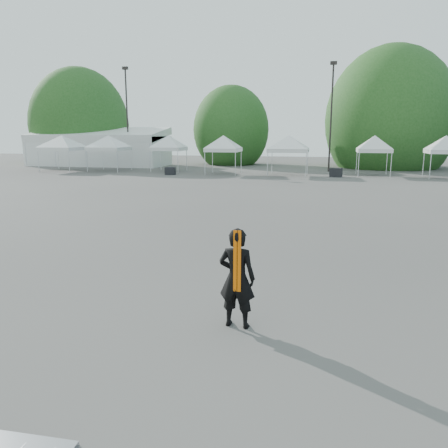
# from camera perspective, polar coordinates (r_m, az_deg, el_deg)

# --- Properties ---
(ground) EXTENTS (120.00, 120.00, 0.00)m
(ground) POSITION_cam_1_polar(r_m,az_deg,el_deg) (10.92, -1.23, -6.48)
(ground) COLOR #474442
(ground) RESTS_ON ground
(marquee) EXTENTS (15.00, 6.25, 4.23)m
(marquee) POSITION_cam_1_polar(r_m,az_deg,el_deg) (51.33, -15.99, 9.57)
(marquee) COLOR silver
(marquee) RESTS_ON ground
(light_pole_west) EXTENTS (0.60, 0.25, 10.30)m
(light_pole_west) POSITION_cam_1_polar(r_m,az_deg,el_deg) (48.68, -12.56, 14.14)
(light_pole_west) COLOR black
(light_pole_west) RESTS_ON ground
(light_pole_east) EXTENTS (0.60, 0.25, 9.80)m
(light_pole_east) POSITION_cam_1_polar(r_m,az_deg,el_deg) (42.13, 13.85, 14.17)
(light_pole_east) COLOR black
(light_pole_east) RESTS_ON ground
(tree_far_w) EXTENTS (4.80, 4.80, 7.30)m
(tree_far_w) POSITION_cam_1_polar(r_m,az_deg,el_deg) (55.91, -18.32, 12.20)
(tree_far_w) COLOR #382314
(tree_far_w) RESTS_ON ground
(tree_mid_w) EXTENTS (4.16, 4.16, 6.33)m
(tree_mid_w) POSITION_cam_1_polar(r_m,az_deg,el_deg) (51.17, 0.94, 12.20)
(tree_mid_w) COLOR #382314
(tree_mid_w) RESTS_ON ground
(tree_mid_e) EXTENTS (5.12, 5.12, 7.79)m
(tree_mid_e) POSITION_cam_1_polar(r_m,az_deg,el_deg) (49.52, 20.81, 12.54)
(tree_mid_e) COLOR #382314
(tree_mid_e) RESTS_ON ground
(tent_a) EXTENTS (4.74, 4.74, 3.88)m
(tent_a) POSITION_cam_1_polar(r_m,az_deg,el_deg) (44.49, -20.42, 10.46)
(tent_a) COLOR silver
(tent_a) RESTS_ON ground
(tent_b) EXTENTS (4.57, 4.57, 3.88)m
(tent_b) POSITION_cam_1_polar(r_m,az_deg,el_deg) (43.13, -14.85, 10.78)
(tent_b) COLOR silver
(tent_b) RESTS_ON ground
(tent_c) EXTENTS (4.00, 4.00, 3.88)m
(tent_c) POSITION_cam_1_polar(r_m,az_deg,el_deg) (41.49, -7.27, 11.05)
(tent_c) COLOR silver
(tent_c) RESTS_ON ground
(tent_d) EXTENTS (4.03, 4.03, 3.88)m
(tent_d) POSITION_cam_1_polar(r_m,az_deg,el_deg) (38.42, -0.07, 11.10)
(tent_d) COLOR silver
(tent_d) RESTS_ON ground
(tent_e) EXTENTS (4.69, 4.69, 3.88)m
(tent_e) POSITION_cam_1_polar(r_m,az_deg,el_deg) (37.70, 8.47, 10.97)
(tent_e) COLOR silver
(tent_e) RESTS_ON ground
(tent_f) EXTENTS (3.83, 3.83, 3.88)m
(tent_f) POSITION_cam_1_polar(r_m,az_deg,el_deg) (38.99, 19.09, 10.49)
(tent_f) COLOR silver
(tent_f) RESTS_ON ground
(tent_g) EXTENTS (3.77, 3.77, 3.88)m
(tent_g) POSITION_cam_1_polar(r_m,az_deg,el_deg) (38.86, 27.02, 9.87)
(tent_g) COLOR silver
(tent_g) RESTS_ON ground
(man) EXTENTS (0.70, 0.49, 1.81)m
(man) POSITION_cam_1_polar(r_m,az_deg,el_deg) (7.76, 1.70, -7.06)
(man) COLOR black
(man) RESTS_ON ground
(crate_west) EXTENTS (0.91, 0.74, 0.65)m
(crate_west) POSITION_cam_1_polar(r_m,az_deg,el_deg) (38.02, -7.03, 6.89)
(crate_west) COLOR black
(crate_west) RESTS_ON ground
(crate_mid) EXTENTS (1.06, 0.92, 0.71)m
(crate_mid) POSITION_cam_1_polar(r_m,az_deg,el_deg) (36.96, 14.41, 6.53)
(crate_mid) COLOR black
(crate_mid) RESTS_ON ground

